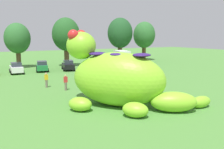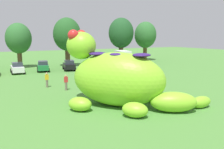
{
  "view_description": "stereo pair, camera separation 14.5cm",
  "coord_description": "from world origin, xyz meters",
  "px_view_note": "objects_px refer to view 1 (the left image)",
  "views": [
    {
      "loc": [
        -10.9,
        -16.11,
        5.79
      ],
      "look_at": [
        -1.2,
        1.54,
        2.5
      ],
      "focal_mm": 37.83,
      "sensor_mm": 36.0,
      "label": 1
    },
    {
      "loc": [
        -10.77,
        -16.18,
        5.79
      ],
      "look_at": [
        -1.2,
        1.54,
        2.5
      ],
      "focal_mm": 37.83,
      "sensor_mm": 36.0,
      "label": 2
    }
  ],
  "objects_px": {
    "giant_inflatable_creature": "(118,78)",
    "car_white": "(16,68)",
    "car_silver": "(93,64)",
    "spectator_mid_field": "(66,83)",
    "car_black": "(68,65)",
    "car_green": "(42,66)",
    "spectator_near_inflatable": "(46,80)",
    "box_truck": "(121,57)"
  },
  "relations": [
    {
      "from": "giant_inflatable_creature",
      "to": "box_truck",
      "type": "xyz_separation_m",
      "value": [
        14.47,
        23.78,
        -0.72
      ]
    },
    {
      "from": "car_green",
      "to": "box_truck",
      "type": "relative_size",
      "value": 0.65
    },
    {
      "from": "spectator_mid_field",
      "to": "giant_inflatable_creature",
      "type": "bearing_deg",
      "value": -74.21
    },
    {
      "from": "car_black",
      "to": "spectator_near_inflatable",
      "type": "distance_m",
      "value": 13.79
    },
    {
      "from": "spectator_mid_field",
      "to": "box_truck",
      "type": "bearing_deg",
      "value": 44.42
    },
    {
      "from": "giant_inflatable_creature",
      "to": "spectator_mid_field",
      "type": "xyz_separation_m",
      "value": [
        -2.13,
        7.52,
        -1.47
      ]
    },
    {
      "from": "box_truck",
      "to": "spectator_near_inflatable",
      "type": "bearing_deg",
      "value": -142.57
    },
    {
      "from": "car_white",
      "to": "spectator_near_inflatable",
      "type": "height_order",
      "value": "car_white"
    },
    {
      "from": "car_green",
      "to": "car_white",
      "type": "bearing_deg",
      "value": -174.62
    },
    {
      "from": "giant_inflatable_creature",
      "to": "car_white",
      "type": "distance_m",
      "value": 23.2
    },
    {
      "from": "car_silver",
      "to": "box_truck",
      "type": "relative_size",
      "value": 0.64
    },
    {
      "from": "box_truck",
      "to": "spectator_mid_field",
      "type": "xyz_separation_m",
      "value": [
        -16.59,
        -16.26,
        -0.75
      ]
    },
    {
      "from": "giant_inflatable_creature",
      "to": "car_green",
      "type": "distance_m",
      "value": 23.01
    },
    {
      "from": "car_black",
      "to": "spectator_mid_field",
      "type": "xyz_separation_m",
      "value": [
        -5.1,
        -14.55,
        -0.01
      ]
    },
    {
      "from": "car_white",
      "to": "car_black",
      "type": "xyz_separation_m",
      "value": [
        8.24,
        -0.48,
        0.0
      ]
    },
    {
      "from": "box_truck",
      "to": "car_black",
      "type": "bearing_deg",
      "value": -171.52
    },
    {
      "from": "car_black",
      "to": "spectator_near_inflatable",
      "type": "relative_size",
      "value": 2.54
    },
    {
      "from": "car_black",
      "to": "spectator_mid_field",
      "type": "relative_size",
      "value": 2.54
    },
    {
      "from": "car_white",
      "to": "car_green",
      "type": "relative_size",
      "value": 0.96
    },
    {
      "from": "car_white",
      "to": "box_truck",
      "type": "bearing_deg",
      "value": 3.58
    },
    {
      "from": "car_silver",
      "to": "spectator_near_inflatable",
      "type": "bearing_deg",
      "value": -133.29
    },
    {
      "from": "car_black",
      "to": "spectator_mid_field",
      "type": "bearing_deg",
      "value": -109.32
    },
    {
      "from": "car_silver",
      "to": "spectator_mid_field",
      "type": "xyz_separation_m",
      "value": [
        -9.7,
        -14.29,
        -0.01
      ]
    },
    {
      "from": "car_white",
      "to": "box_truck",
      "type": "height_order",
      "value": "box_truck"
    },
    {
      "from": "giant_inflatable_creature",
      "to": "car_silver",
      "type": "height_order",
      "value": "giant_inflatable_creature"
    },
    {
      "from": "car_silver",
      "to": "spectator_mid_field",
      "type": "height_order",
      "value": "car_silver"
    },
    {
      "from": "car_white",
      "to": "spectator_mid_field",
      "type": "bearing_deg",
      "value": -78.21
    },
    {
      "from": "car_green",
      "to": "car_silver",
      "type": "xyz_separation_m",
      "value": [
        8.79,
        -1.12,
        0.0
      ]
    },
    {
      "from": "giant_inflatable_creature",
      "to": "box_truck",
      "type": "relative_size",
      "value": 1.66
    },
    {
      "from": "giant_inflatable_creature",
      "to": "box_truck",
      "type": "distance_m",
      "value": 27.85
    },
    {
      "from": "giant_inflatable_creature",
      "to": "spectator_near_inflatable",
      "type": "xyz_separation_m",
      "value": [
        -3.6,
        9.95,
        -1.47
      ]
    },
    {
      "from": "giant_inflatable_creature",
      "to": "car_silver",
      "type": "distance_m",
      "value": 23.13
    },
    {
      "from": "spectator_mid_field",
      "to": "car_silver",
      "type": "bearing_deg",
      "value": 55.84
    },
    {
      "from": "car_white",
      "to": "car_silver",
      "type": "height_order",
      "value": "same"
    },
    {
      "from": "giant_inflatable_creature",
      "to": "car_green",
      "type": "height_order",
      "value": "giant_inflatable_creature"
    },
    {
      "from": "box_truck",
      "to": "spectator_mid_field",
      "type": "bearing_deg",
      "value": -135.58
    },
    {
      "from": "car_green",
      "to": "car_silver",
      "type": "height_order",
      "value": "same"
    },
    {
      "from": "car_white",
      "to": "spectator_mid_field",
      "type": "relative_size",
      "value": 2.43
    },
    {
      "from": "spectator_near_inflatable",
      "to": "car_silver",
      "type": "bearing_deg",
      "value": 46.71
    },
    {
      "from": "car_black",
      "to": "car_silver",
      "type": "xyz_separation_m",
      "value": [
        4.6,
        -0.26,
        0.0
      ]
    },
    {
      "from": "car_green",
      "to": "spectator_mid_field",
      "type": "xyz_separation_m",
      "value": [
        -0.9,
        -15.41,
        -0.01
      ]
    },
    {
      "from": "giant_inflatable_creature",
      "to": "car_white",
      "type": "height_order",
      "value": "giant_inflatable_creature"
    }
  ]
}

